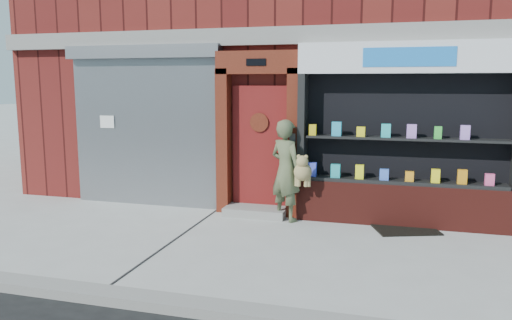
% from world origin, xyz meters
% --- Properties ---
extents(ground, '(80.00, 80.00, 0.00)m').
position_xyz_m(ground, '(0.00, 0.00, 0.00)').
color(ground, '#9E9E99').
rests_on(ground, ground).
extents(curb, '(60.00, 0.30, 0.12)m').
position_xyz_m(curb, '(0.00, -2.15, 0.06)').
color(curb, gray).
rests_on(curb, ground).
extents(building, '(12.00, 8.16, 8.00)m').
position_xyz_m(building, '(-0.00, 5.99, 4.00)').
color(building, '#551513').
rests_on(building, ground).
extents(shutter_bay, '(3.10, 0.30, 3.04)m').
position_xyz_m(shutter_bay, '(-3.00, 1.93, 1.72)').
color(shutter_bay, gray).
rests_on(shutter_bay, ground).
extents(red_door_bay, '(1.52, 0.58, 2.90)m').
position_xyz_m(red_door_bay, '(-0.75, 1.86, 1.46)').
color(red_door_bay, '#4B170C').
rests_on(red_door_bay, ground).
extents(pharmacy_bay, '(3.50, 0.41, 3.00)m').
position_xyz_m(pharmacy_bay, '(1.75, 1.81, 1.37)').
color(pharmacy_bay, '#591B15').
rests_on(pharmacy_bay, ground).
extents(woman, '(0.85, 0.69, 1.74)m').
position_xyz_m(woman, '(-0.15, 1.54, 0.88)').
color(woman, '#515C3C').
rests_on(woman, ground).
extents(doormat, '(1.15, 0.97, 0.02)m').
position_xyz_m(doormat, '(1.82, 1.49, 0.01)').
color(doormat, black).
rests_on(doormat, ground).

